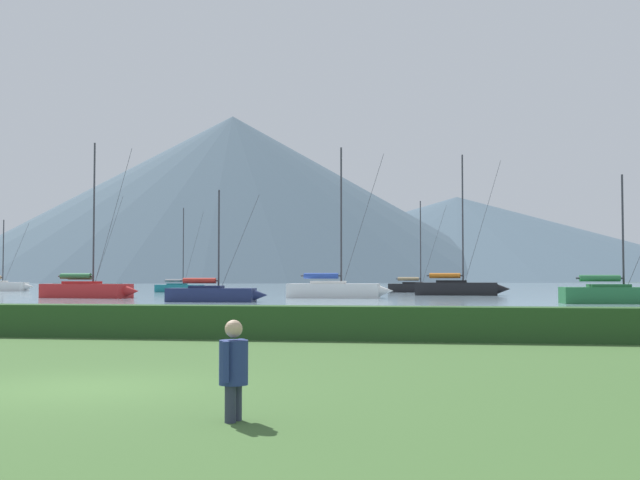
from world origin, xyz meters
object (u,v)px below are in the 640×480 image
at_px(sailboat_slip_7, 213,294).
at_px(person_seated_viewer, 234,366).
at_px(sailboat_slip_10, 335,289).
at_px(sailboat_slip_0, 458,287).
at_px(sailboat_slip_8, 417,287).
at_px(sailboat_slip_9, 180,288).
at_px(sailboat_slip_11, 88,289).
at_px(sailboat_slip_5, 616,294).
at_px(sailboat_slip_1, 89,287).

distance_m(sailboat_slip_7, person_seated_viewer, 50.61).
distance_m(sailboat_slip_10, person_seated_viewer, 61.51).
relative_size(sailboat_slip_0, sailboat_slip_8, 1.29).
bearing_deg(sailboat_slip_9, sailboat_slip_11, -78.34).
distance_m(sailboat_slip_0, sailboat_slip_9, 34.30).
distance_m(sailboat_slip_7, sailboat_slip_9, 39.61).
xyz_separation_m(sailboat_slip_0, sailboat_slip_5, (10.54, -24.81, -0.12)).
xyz_separation_m(sailboat_slip_7, sailboat_slip_8, (12.83, 40.73, 0.04)).
bearing_deg(sailboat_slip_1, sailboat_slip_9, 37.97).
xyz_separation_m(sailboat_slip_8, sailboat_slip_9, (-27.69, -4.01, -0.08)).
bearing_deg(sailboat_slip_10, person_seated_viewer, -83.68).
bearing_deg(sailboat_slip_0, sailboat_slip_1, 175.73).
xyz_separation_m(sailboat_slip_5, sailboat_slip_8, (-15.23, 40.15, -0.03)).
bearing_deg(person_seated_viewer, sailboat_slip_11, 124.98).
relative_size(sailboat_slip_0, sailboat_slip_11, 1.04).
height_order(sailboat_slip_9, person_seated_viewer, sailboat_slip_9).
bearing_deg(sailboat_slip_10, sailboat_slip_11, -171.65).
distance_m(sailboat_slip_5, sailboat_slip_7, 28.06).
relative_size(sailboat_slip_11, person_seated_viewer, 10.68).
bearing_deg(sailboat_slip_10, sailboat_slip_0, 50.22).
xyz_separation_m(sailboat_slip_0, sailboat_slip_10, (-10.40, -12.79, -0.02)).
bearing_deg(sailboat_slip_1, sailboat_slip_7, -54.29).
bearing_deg(sailboat_slip_10, sailboat_slip_1, 149.70).
height_order(sailboat_slip_1, sailboat_slip_9, sailboat_slip_1).
xyz_separation_m(sailboat_slip_0, sailboat_slip_9, (-32.38, 11.33, -0.23)).
relative_size(sailboat_slip_0, sailboat_slip_9, 1.40).
bearing_deg(sailboat_slip_5, sailboat_slip_10, 145.16).
distance_m(sailboat_slip_1, sailboat_slip_5, 58.91).
bearing_deg(person_seated_viewer, sailboat_slip_7, 115.52).
height_order(sailboat_slip_0, sailboat_slip_11, sailboat_slip_0).
bearing_deg(sailboat_slip_0, sailboat_slip_10, -127.19).
height_order(sailboat_slip_5, sailboat_slip_8, sailboat_slip_8).
xyz_separation_m(sailboat_slip_10, person_seated_viewer, (7.50, -61.05, -0.08)).
relative_size(sailboat_slip_1, sailboat_slip_10, 0.88).
xyz_separation_m(sailboat_slip_1, sailboat_slip_7, (23.10, -29.79, -0.10)).
bearing_deg(person_seated_viewer, sailboat_slip_5, 83.41).
bearing_deg(sailboat_slip_11, sailboat_slip_5, -3.60).
relative_size(sailboat_slip_5, sailboat_slip_9, 0.88).
distance_m(sailboat_slip_1, sailboat_slip_8, 37.56).
bearing_deg(sailboat_slip_7, person_seated_viewer, -76.14).
xyz_separation_m(sailboat_slip_1, sailboat_slip_5, (51.16, -29.21, -0.03)).
bearing_deg(sailboat_slip_10, sailboat_slip_7, -120.16).
bearing_deg(sailboat_slip_7, sailboat_slip_5, -1.74).
xyz_separation_m(sailboat_slip_8, sailboat_slip_11, (-26.67, -31.46, 0.12)).
distance_m(sailboat_slip_5, sailboat_slip_11, 42.79).
distance_m(sailboat_slip_9, sailboat_slip_11, 27.47).
relative_size(sailboat_slip_8, sailboat_slip_9, 1.08).
height_order(sailboat_slip_7, person_seated_viewer, sailboat_slip_7).
xyz_separation_m(sailboat_slip_10, sailboat_slip_11, (-20.96, -3.33, -0.01)).
bearing_deg(sailboat_slip_7, sailboat_slip_0, 52.47).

